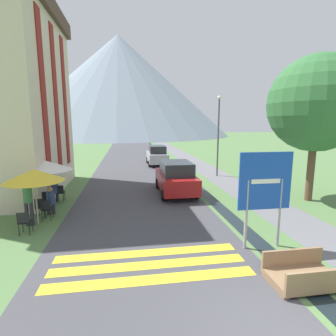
{
  "coord_description": "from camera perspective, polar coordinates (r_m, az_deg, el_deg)",
  "views": [
    {
      "loc": [
        -3.03,
        -3.71,
        3.93
      ],
      "look_at": [
        -0.89,
        10.0,
        1.52
      ],
      "focal_mm": 28.0,
      "sensor_mm": 36.0,
      "label": 1
    }
  ],
  "objects": [
    {
      "name": "cafe_chair_nearest",
      "position": [
        10.68,
        -28.8,
        -10.07
      ],
      "size": [
        0.4,
        0.4,
        0.85
      ],
      "rotation": [
        0.0,
        0.0,
        -0.14
      ],
      "color": "black",
      "rests_on": "ground_plane"
    },
    {
      "name": "streetlamp",
      "position": [
        19.6,
        10.9,
        8.14
      ],
      "size": [
        0.28,
        0.28,
        5.82
      ],
      "color": "#515156",
      "rests_on": "ground_plane"
    },
    {
      "name": "person_seated_far",
      "position": [
        12.42,
        -24.18,
        -6.22
      ],
      "size": [
        0.32,
        0.32,
        1.22
      ],
      "color": "#282833",
      "rests_on": "ground_plane"
    },
    {
      "name": "hotel_building",
      "position": [
        17.04,
        -31.82,
        14.19
      ],
      "size": [
        5.5,
        8.57,
        10.42
      ],
      "color": "beige",
      "rests_on": "ground_plane"
    },
    {
      "name": "road",
      "position": [
        33.94,
        -7.92,
        3.11
      ],
      "size": [
        6.4,
        60.0,
        0.01
      ],
      "color": "#424247",
      "rests_on": "ground_plane"
    },
    {
      "name": "parked_car_near",
      "position": [
        14.57,
        1.72,
        -2.11
      ],
      "size": [
        1.94,
        4.11,
        1.82
      ],
      "color": "#A31919",
      "rests_on": "ground_plane"
    },
    {
      "name": "parked_car_far",
      "position": [
        24.64,
        -2.41,
        2.79
      ],
      "size": [
        1.82,
        3.95,
        1.82
      ],
      "color": "#B2B2B7",
      "rests_on": "ground_plane"
    },
    {
      "name": "cafe_chair_near_right",
      "position": [
        12.18,
        -25.95,
        -7.46
      ],
      "size": [
        0.4,
        0.4,
        0.85
      ],
      "rotation": [
        0.0,
        0.0,
        -0.45
      ],
      "color": "black",
      "rests_on": "ground_plane"
    },
    {
      "name": "tree_by_path",
      "position": [
        14.86,
        29.67,
        12.02
      ],
      "size": [
        4.63,
        4.63,
        7.15
      ],
      "color": "brown",
      "rests_on": "ground_plane"
    },
    {
      "name": "road_sign",
      "position": [
        8.6,
        20.32,
        -4.2
      ],
      "size": [
        1.71,
        0.11,
        3.06
      ],
      "color": "#9E9EA3",
      "rests_on": "ground_plane"
    },
    {
      "name": "cafe_umbrella_front_yellow",
      "position": [
        11.22,
        -27.15,
        -1.45
      ],
      "size": [
        2.2,
        2.2,
        2.18
      ],
      "color": "#B7B2A8",
      "rests_on": "ground_plane"
    },
    {
      "name": "drainage_channel",
      "position": [
        34.2,
        -1.71,
        3.25
      ],
      "size": [
        0.6,
        60.0,
        0.0
      ],
      "color": "black",
      "rests_on": "ground_plane"
    },
    {
      "name": "cafe_chair_far_left",
      "position": [
        14.27,
        -22.47,
        -4.77
      ],
      "size": [
        0.4,
        0.4,
        0.85
      ],
      "rotation": [
        0.0,
        0.0,
        -0.32
      ],
      "color": "black",
      "rests_on": "ground_plane"
    },
    {
      "name": "mountain_distant",
      "position": [
        85.15,
        -10.61,
        17.08
      ],
      "size": [
        66.47,
        66.47,
        29.78
      ],
      "color": "gray",
      "rests_on": "ground_plane"
    },
    {
      "name": "ground_plane",
      "position": [
        24.23,
        -1.57,
        0.51
      ],
      "size": [
        160.0,
        160.0,
        0.0
      ],
      "primitive_type": "plane",
      "color": "#517542"
    },
    {
      "name": "person_standing_terrace",
      "position": [
        11.34,
        -28.17,
        -6.09
      ],
      "size": [
        0.32,
        0.32,
        1.79
      ],
      "color": "#282833",
      "rests_on": "ground_plane"
    },
    {
      "name": "footbridge",
      "position": [
        7.73,
        27.55,
        -19.96
      ],
      "size": [
        1.7,
        1.1,
        0.65
      ],
      "color": "#846647",
      "rests_on": "ground_plane"
    },
    {
      "name": "person_seated_near",
      "position": [
        14.25,
        -23.43,
        -4.07
      ],
      "size": [
        0.32,
        0.32,
        1.27
      ],
      "color": "#282833",
      "rests_on": "ground_plane"
    },
    {
      "name": "cafe_chair_near_left",
      "position": [
        11.81,
        -24.94,
        -7.91
      ],
      "size": [
        0.4,
        0.4,
        0.85
      ],
      "rotation": [
        0.0,
        0.0,
        0.24
      ],
      "color": "black",
      "rests_on": "ground_plane"
    },
    {
      "name": "cafe_umbrella_middle_white",
      "position": [
        13.23,
        -25.03,
        0.49
      ],
      "size": [
        2.3,
        2.3,
        2.21
      ],
      "color": "#B7B2A8",
      "rests_on": "ground_plane"
    },
    {
      "name": "cafe_chair_middle",
      "position": [
        13.34,
        -25.65,
        -5.98
      ],
      "size": [
        0.4,
        0.4,
        0.85
      ],
      "rotation": [
        0.0,
        0.0,
        0.19
      ],
      "color": "black",
      "rests_on": "ground_plane"
    },
    {
      "name": "crosswalk_marking",
      "position": [
        7.81,
        -4.03,
        -20.33
      ],
      "size": [
        5.44,
        1.84,
        0.01
      ],
      "color": "yellow",
      "rests_on": "ground_plane"
    },
    {
      "name": "footpath",
      "position": [
        34.58,
        2.25,
        3.32
      ],
      "size": [
        2.2,
        60.0,
        0.01
      ],
      "color": "slate",
      "rests_on": "ground_plane"
    }
  ]
}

